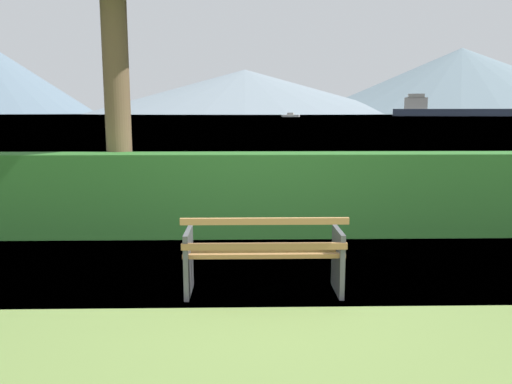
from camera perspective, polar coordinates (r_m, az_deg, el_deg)
The scene contains 7 objects.
ground_plane at distance 5.41m, azimuth 0.85°, elevation -11.31°, with size 1400.00×1400.00×0.00m, color olive.
water_surface at distance 314.64m, azimuth -1.25°, elevation 8.73°, with size 620.00×620.00×0.00m, color #6B8EA3.
park_bench at distance 5.22m, azimuth 0.88°, elevation -7.16°, with size 1.65×0.57×0.87m.
hedge_row at distance 7.70m, azimuth 0.16°, elevation -0.25°, with size 10.06×0.65×1.27m, color #2D6B28.
cargo_ship_large at distance 270.04m, azimuth 20.88°, elevation 8.75°, with size 60.79×23.00×11.07m.
fishing_boat_near at distance 213.10m, azimuth 3.96°, elevation 8.71°, with size 7.80×4.43×1.74m.
distant_hills at distance 583.35m, azimuth 0.17°, elevation 12.40°, with size 860.78×356.28×88.95m.
Camera 1 is at (-0.19, -5.06, 1.88)m, focal length 35.07 mm.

